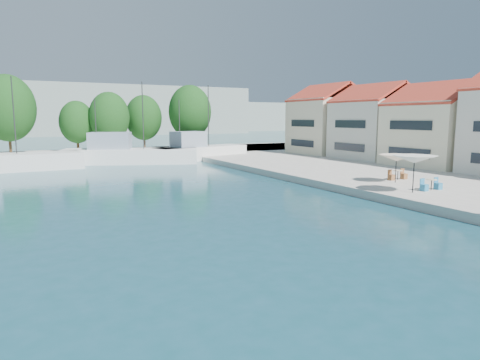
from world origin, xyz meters
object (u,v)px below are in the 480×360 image
trawler_03 (127,155)px  umbrella_white (414,159)px  umbrella_cream (396,158)px  trawler_04 (199,152)px

trawler_03 → umbrella_white: trawler_03 is taller
trawler_03 → umbrella_cream: 32.22m
trawler_04 → umbrella_white: size_ratio=4.71×
trawler_04 → umbrella_cream: bearing=-97.1°
umbrella_white → umbrella_cream: bearing=56.5°
trawler_03 → trawler_04: size_ratio=1.18×
umbrella_white → trawler_03: bearing=108.9°
trawler_04 → umbrella_white: (1.87, -32.93, 1.76)m
trawler_03 → trawler_04: same height
trawler_03 → umbrella_white: size_ratio=5.53×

